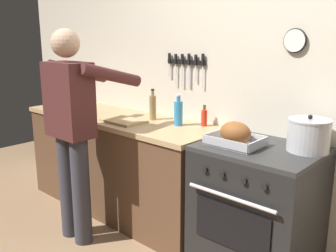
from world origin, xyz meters
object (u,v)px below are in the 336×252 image
(roasting_pan, at_px, (235,135))
(bottle_vinegar, at_px, (153,107))
(stock_pot, at_px, (309,135))
(bottle_hot_sauce, at_px, (204,117))
(bottle_dish_soap, at_px, (178,113))
(stove, at_px, (257,210))
(person_cook, at_px, (73,124))
(cutting_board, at_px, (124,121))

(roasting_pan, relative_size, bottle_vinegar, 1.32)
(stock_pot, relative_size, bottle_hot_sauce, 1.55)
(bottle_hot_sauce, distance_m, bottle_vinegar, 0.48)
(bottle_dish_soap, bearing_deg, bottle_vinegar, 177.12)
(stove, xyz_separation_m, person_cook, (-1.28, -0.57, 0.50))
(bottle_hot_sauce, relative_size, bottle_vinegar, 0.64)
(roasting_pan, relative_size, stock_pot, 1.33)
(stock_pot, height_order, bottle_hot_sauce, stock_pot)
(stock_pot, xyz_separation_m, cutting_board, (-1.47, -0.24, -0.09))
(person_cook, xyz_separation_m, cutting_board, (0.07, 0.45, -0.04))
(bottle_hot_sauce, bearing_deg, bottle_dish_soap, -142.21)
(stove, relative_size, bottle_dish_soap, 3.55)
(cutting_board, bearing_deg, bottle_hot_sauce, 30.45)
(stock_pot, bearing_deg, cutting_board, -170.59)
(bottle_dish_soap, bearing_deg, bottle_hot_sauce, 37.79)
(cutting_board, bearing_deg, stove, 5.68)
(bottle_vinegar, bearing_deg, cutting_board, -116.90)
(roasting_pan, height_order, bottle_vinegar, bottle_vinegar)
(bottle_hot_sauce, height_order, bottle_vinegar, bottle_vinegar)
(stock_pot, relative_size, cutting_board, 0.74)
(stove, height_order, bottle_hot_sauce, bottle_hot_sauce)
(roasting_pan, bearing_deg, cutting_board, -177.70)
(roasting_pan, height_order, bottle_dish_soap, bottle_dish_soap)
(person_cook, height_order, roasting_pan, person_cook)
(stove, bearing_deg, cutting_board, -174.32)
(bottle_hot_sauce, xyz_separation_m, bottle_vinegar, (-0.47, -0.11, 0.04))
(roasting_pan, relative_size, bottle_hot_sauce, 2.06)
(cutting_board, bearing_deg, roasting_pan, 2.30)
(roasting_pan, bearing_deg, stock_pot, 26.34)
(roasting_pan, xyz_separation_m, bottle_vinegar, (-0.95, 0.19, 0.04))
(person_cook, xyz_separation_m, bottle_hot_sauce, (0.65, 0.79, 0.02))
(cutting_board, height_order, bottle_dish_soap, bottle_dish_soap)
(stove, distance_m, person_cook, 1.49)
(bottle_vinegar, relative_size, bottle_dish_soap, 1.05)
(stove, distance_m, roasting_pan, 0.54)
(person_cook, xyz_separation_m, bottle_dish_soap, (0.49, 0.67, 0.05))
(roasting_pan, distance_m, bottle_vinegar, 0.97)
(cutting_board, xyz_separation_m, bottle_hot_sauce, (0.58, 0.34, 0.06))
(bottle_dish_soap, bearing_deg, person_cook, -126.28)
(bottle_dish_soap, bearing_deg, stove, -6.92)
(bottle_vinegar, bearing_deg, stove, -5.81)
(bottle_vinegar, height_order, bottle_dish_soap, bottle_vinegar)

